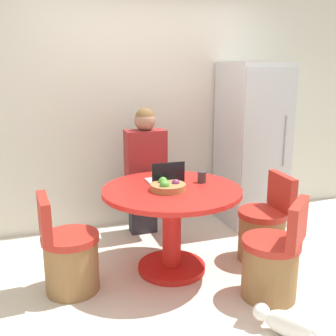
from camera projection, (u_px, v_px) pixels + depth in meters
ground_plane at (192, 283)px, 3.23m from camera, size 12.00×12.00×0.00m
wall_back at (143, 109)px, 4.30m from camera, size 7.00×0.06×2.60m
refrigerator at (252, 145)px, 4.40m from camera, size 0.63×0.69×1.79m
dining_table at (172, 213)px, 3.34m from camera, size 1.17×1.17×0.75m
chair_right_side at (263, 230)px, 3.61m from camera, size 0.45×0.44×0.80m
chair_left_side at (69, 258)px, 3.08m from camera, size 0.45×0.44×0.80m
chair_near_right_corner at (272, 264)px, 2.98m from camera, size 0.51×0.51×0.80m
person_seated at (145, 167)px, 4.02m from camera, size 0.40×0.37×1.35m
laptop at (165, 179)px, 3.42m from camera, size 0.29×0.25×0.20m
fruit_bowl at (168, 186)px, 3.21m from camera, size 0.29×0.29×0.10m
coffee_cup at (202, 177)px, 3.44m from camera, size 0.08×0.08×0.10m
cat at (283, 322)px, 2.59m from camera, size 0.33×0.36×0.18m
handbag at (275, 268)px, 3.23m from camera, size 0.30×0.14×0.26m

